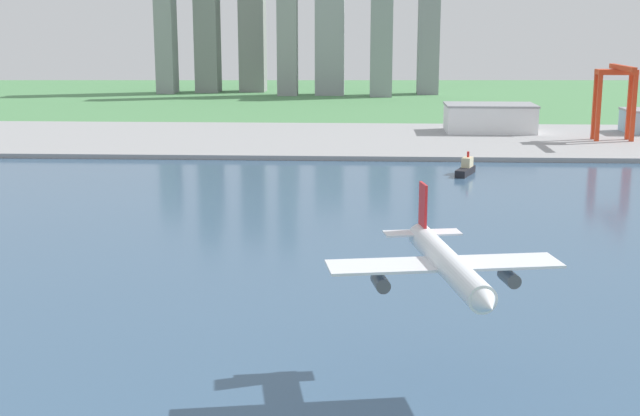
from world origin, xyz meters
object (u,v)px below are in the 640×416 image
Objects in this scene: port_crane_red at (616,87)px; airplane_landing at (448,265)px; tugboat_small at (466,169)px; warehouse_main at (490,118)px.

airplane_landing is at bearing -109.99° from port_crane_red.
port_crane_red is at bearing 47.17° from tugboat_small.
port_crane_red is (122.32, 336.16, 6.40)m from airplane_landing.
tugboat_small is 138.47m from warehouse_main.
airplane_landing is 1.11× the size of port_crane_red.
airplane_landing is at bearing -97.37° from tugboat_small.
warehouse_main is at bearing 149.89° from port_crane_red.
airplane_landing is at bearing -99.11° from warehouse_main.
airplane_landing is 0.90× the size of warehouse_main.
port_crane_red reaches higher than airplane_landing.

